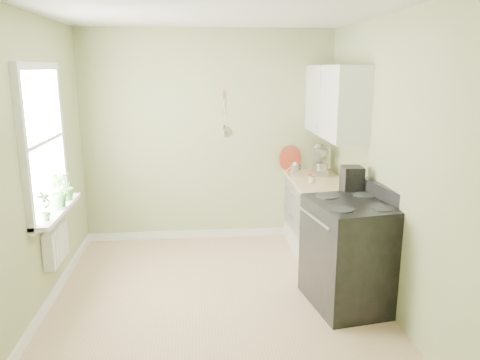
{
  "coord_description": "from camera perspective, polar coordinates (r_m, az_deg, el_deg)",
  "views": [
    {
      "loc": [
        -0.15,
        -4.16,
        2.22
      ],
      "look_at": [
        0.29,
        0.55,
        1.08
      ],
      "focal_mm": 35.0,
      "sensor_mm": 36.0,
      "label": 1
    }
  ],
  "objects": [
    {
      "name": "plant_c",
      "position": [
        5.09,
        -20.52,
        -0.65
      ],
      "size": [
        0.19,
        0.19,
        0.3
      ],
      "primitive_type": "imported",
      "rotation": [
        0.0,
        0.0,
        4.56
      ],
      "color": "#458337",
      "rests_on": "window_sill"
    },
    {
      "name": "window",
      "position": [
        4.74,
        -22.93,
        4.32
      ],
      "size": [
        0.06,
        1.14,
        1.44
      ],
      "color": "white",
      "rests_on": "wall_left"
    },
    {
      "name": "stove",
      "position": [
        4.59,
        13.36,
        -8.64
      ],
      "size": [
        0.85,
        0.93,
        1.15
      ],
      "color": "black",
      "rests_on": "floor"
    },
    {
      "name": "upper_cabinets",
      "position": [
        5.51,
        11.48,
        9.41
      ],
      "size": [
        0.35,
        1.4,
        0.8
      ],
      "primitive_type": "cube",
      "color": "white",
      "rests_on": "wall_right"
    },
    {
      "name": "coffee_maker",
      "position": [
        4.86,
        13.42,
        -0.5
      ],
      "size": [
        0.2,
        0.22,
        0.34
      ],
      "color": "black",
      "rests_on": "countertop"
    },
    {
      "name": "wall_left",
      "position": [
        4.5,
        -24.14,
        1.17
      ],
      "size": [
        0.02,
        3.6,
        2.7
      ],
      "primitive_type": "cube",
      "color": "tan",
      "rests_on": "floor"
    },
    {
      "name": "plant_b",
      "position": [
        4.84,
        -21.34,
        -1.25
      ],
      "size": [
        0.23,
        0.22,
        0.33
      ],
      "primitive_type": "imported",
      "rotation": [
        0.0,
        0.0,
        2.51
      ],
      "color": "#458337",
      "rests_on": "window_sill"
    },
    {
      "name": "wall_right",
      "position": [
        4.6,
        17.29,
        2.01
      ],
      "size": [
        0.02,
        3.6,
        2.7
      ],
      "primitive_type": "cube",
      "color": "tan",
      "rests_on": "floor"
    },
    {
      "name": "plant_a",
      "position": [
        4.47,
        -22.72,
        -2.93
      ],
      "size": [
        0.16,
        0.17,
        0.27
      ],
      "primitive_type": "imported",
      "rotation": [
        0.0,
        0.0,
        1.06
      ],
      "color": "#458337",
      "rests_on": "window_sill"
    },
    {
      "name": "radiator",
      "position": [
        4.92,
        -21.55,
        -7.31
      ],
      "size": [
        0.12,
        0.5,
        0.35
      ],
      "primitive_type": "cube",
      "color": "white",
      "rests_on": "wall_left"
    },
    {
      "name": "base_cabinets",
      "position": [
        5.65,
        9.88,
        -5.09
      ],
      "size": [
        0.6,
        1.6,
        0.87
      ],
      "primitive_type": "cube",
      "color": "white",
      "rests_on": "floor"
    },
    {
      "name": "red_tray",
      "position": [
        6.11,
        6.12,
        2.65
      ],
      "size": [
        0.33,
        0.17,
        0.33
      ],
      "primitive_type": "cylinder",
      "rotation": [
        1.45,
        0.0,
        0.36
      ],
      "color": "#B5391D",
      "rests_on": "countertop"
    },
    {
      "name": "floor",
      "position": [
        4.73,
        -2.96,
        -14.65
      ],
      "size": [
        3.2,
        3.6,
        0.02
      ],
      "primitive_type": "cube",
      "color": "tan",
      "rests_on": "ground"
    },
    {
      "name": "countertop",
      "position": [
        5.52,
        9.97,
        -0.62
      ],
      "size": [
        0.64,
        1.6,
        0.04
      ],
      "primitive_type": "cube",
      "color": "#E0BC89",
      "rests_on": "base_cabinets"
    },
    {
      "name": "ceiling",
      "position": [
        4.19,
        -3.44,
        20.21
      ],
      "size": [
        3.2,
        3.6,
        0.02
      ],
      "primitive_type": "cube",
      "color": "white",
      "rests_on": "wall_back"
    },
    {
      "name": "kettle",
      "position": [
        5.82,
        6.71,
        1.34
      ],
      "size": [
        0.18,
        0.11,
        0.18
      ],
      "color": "silver",
      "rests_on": "countertop"
    },
    {
      "name": "window_sill",
      "position": [
        4.86,
        -21.39,
        -3.46
      ],
      "size": [
        0.18,
        1.14,
        0.04
      ],
      "primitive_type": "cube",
      "color": "white",
      "rests_on": "wall_left"
    },
    {
      "name": "stand_mixer",
      "position": [
        5.95,
        9.71,
        2.16
      ],
      "size": [
        0.23,
        0.33,
        0.37
      ],
      "color": "#B2B2B7",
      "rests_on": "countertop"
    },
    {
      "name": "wall_back",
      "position": [
        6.04,
        -3.84,
        5.22
      ],
      "size": [
        3.2,
        0.02,
        2.7
      ],
      "primitive_type": "cube",
      "color": "tan",
      "rests_on": "floor"
    },
    {
      "name": "wall_utensils",
      "position": [
        5.99,
        -1.94,
        7.24
      ],
      "size": [
        0.02,
        0.14,
        0.58
      ],
      "color": "#E0BC89",
      "rests_on": "wall_back"
    },
    {
      "name": "jar",
      "position": [
        5.54,
        8.74,
        0.15
      ],
      "size": [
        0.08,
        0.08,
        0.08
      ],
      "color": "beige",
      "rests_on": "countertop"
    }
  ]
}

